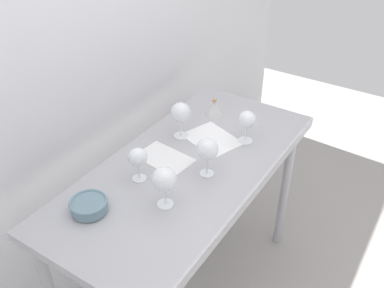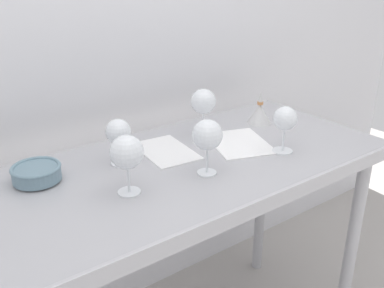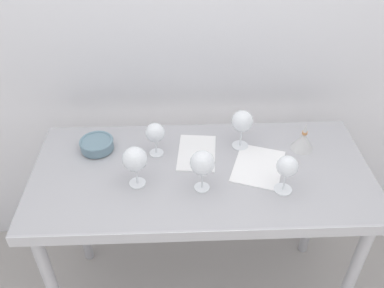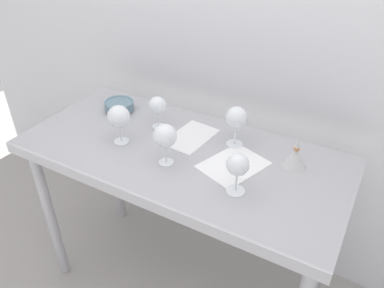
% 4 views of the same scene
% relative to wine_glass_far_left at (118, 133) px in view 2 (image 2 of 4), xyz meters
% --- Properties ---
extents(back_wall, '(3.80, 0.04, 2.60)m').
position_rel_wine_glass_far_left_xyz_m(back_wall, '(0.19, 0.38, 0.29)').
color(back_wall, silver).
rests_on(back_wall, ground_plane).
extents(steel_counter, '(1.40, 0.65, 0.90)m').
position_rel_wine_glass_far_left_xyz_m(steel_counter, '(0.19, -0.12, -0.21)').
color(steel_counter, '#A6A6AB').
rests_on(steel_counter, ground_plane).
extents(wine_glass_far_left, '(0.08, 0.08, 0.15)m').
position_rel_wine_glass_far_left_xyz_m(wine_glass_far_left, '(0.00, 0.00, 0.00)').
color(wine_glass_far_left, white).
rests_on(wine_glass_far_left, steel_counter).
extents(wine_glass_near_left, '(0.10, 0.10, 0.18)m').
position_rel_wine_glass_far_left_xyz_m(wine_glass_near_left, '(-0.07, -0.19, 0.01)').
color(wine_glass_near_left, white).
rests_on(wine_glass_near_left, steel_counter).
extents(wine_glass_far_right, '(0.09, 0.09, 0.18)m').
position_rel_wine_glass_far_left_xyz_m(wine_glass_far_right, '(0.37, 0.04, 0.02)').
color(wine_glass_far_right, white).
rests_on(wine_glass_far_right, steel_counter).
extents(wine_glass_near_center, '(0.09, 0.09, 0.18)m').
position_rel_wine_glass_far_left_xyz_m(wine_glass_near_center, '(0.18, -0.22, 0.02)').
color(wine_glass_near_center, white).
rests_on(wine_glass_near_center, steel_counter).
extents(wine_glass_near_right, '(0.08, 0.08, 0.16)m').
position_rel_wine_glass_far_left_xyz_m(wine_glass_near_right, '(0.50, -0.24, 0.01)').
color(wine_glass_near_right, white).
rests_on(wine_glass_near_right, steel_counter).
extents(tasting_sheet_upper, '(0.27, 0.30, 0.00)m').
position_rel_wine_glass_far_left_xyz_m(tasting_sheet_upper, '(0.43, -0.10, -0.11)').
color(tasting_sheet_upper, white).
rests_on(tasting_sheet_upper, steel_counter).
extents(tasting_sheet_lower, '(0.18, 0.26, 0.00)m').
position_rel_wine_glass_far_left_xyz_m(tasting_sheet_lower, '(0.18, -0.00, -0.11)').
color(tasting_sheet_lower, white).
rests_on(tasting_sheet_lower, steel_counter).
extents(tasting_bowl, '(0.15, 0.15, 0.05)m').
position_rel_wine_glass_far_left_xyz_m(tasting_bowl, '(-0.26, 0.04, -0.08)').
color(tasting_bowl, '#4C4C4C').
rests_on(tasting_bowl, steel_counter).
extents(decanter_funnel, '(0.10, 0.10, 0.13)m').
position_rel_wine_glass_far_left_xyz_m(decanter_funnel, '(0.64, 0.01, -0.07)').
color(decanter_funnel, silver).
rests_on(decanter_funnel, steel_counter).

